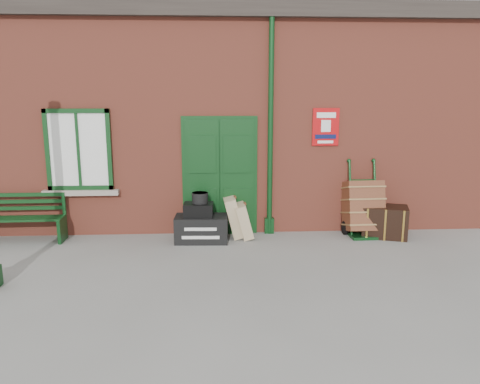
{
  "coord_description": "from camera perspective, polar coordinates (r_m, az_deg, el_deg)",
  "views": [
    {
      "loc": [
        -0.4,
        -7.28,
        2.66
      ],
      "look_at": [
        0.04,
        0.6,
        1.0
      ],
      "focal_mm": 35.0,
      "sensor_mm": 36.0,
      "label": 1
    }
  ],
  "objects": [
    {
      "name": "houdini_trunk",
      "position": [
        8.62,
        -4.71,
        -4.48
      ],
      "size": [
        0.98,
        0.57,
        0.48
      ],
      "primitive_type": "cube",
      "rotation": [
        0.0,
        0.0,
        -0.05
      ],
      "color": "black",
      "rests_on": "ground"
    },
    {
      "name": "porter_trolley",
      "position": [
        9.2,
        14.76,
        -1.79
      ],
      "size": [
        0.7,
        0.76,
        1.41
      ],
      "rotation": [
        0.0,
        0.0,
        0.03
      ],
      "color": "#0D3615",
      "rests_on": "ground"
    },
    {
      "name": "ground",
      "position": [
        7.76,
        -0.02,
        -8.17
      ],
      "size": [
        80.0,
        80.0,
        0.0
      ],
      "primitive_type": "plane",
      "color": "gray",
      "rests_on": "ground"
    },
    {
      "name": "suitcase_front",
      "position": [
        8.76,
        0.45,
        -3.52
      ],
      "size": [
        0.37,
        0.49,
        0.67
      ],
      "primitive_type": "cube",
      "rotation": [
        0.0,
        -0.26,
        0.05
      ],
      "color": "tan",
      "rests_on": "ground"
    },
    {
      "name": "hatbox",
      "position": [
        8.5,
        -4.9,
        -0.7
      ],
      "size": [
        0.3,
        0.3,
        0.19
      ],
      "primitive_type": "cylinder",
      "rotation": [
        0.0,
        0.0,
        -0.05
      ],
      "color": "black",
      "rests_on": "strongbox"
    },
    {
      "name": "bench",
      "position": [
        9.44,
        -24.92,
        -2.75
      ],
      "size": [
        1.47,
        0.48,
        0.91
      ],
      "rotation": [
        0.0,
        0.0,
        0.02
      ],
      "color": "#0E3413",
      "rests_on": "ground"
    },
    {
      "name": "dark_trunk",
      "position": [
        9.26,
        17.2,
        -3.46
      ],
      "size": [
        0.94,
        0.76,
        0.59
      ],
      "primitive_type": "cube",
      "rotation": [
        0.0,
        0.0,
        -0.31
      ],
      "color": "black",
      "rests_on": "ground"
    },
    {
      "name": "suitcase_back",
      "position": [
        8.83,
        -0.76,
        -3.03
      ],
      "size": [
        0.41,
        0.55,
        0.77
      ],
      "primitive_type": "cube",
      "rotation": [
        0.0,
        -0.24,
        0.05
      ],
      "color": "tan",
      "rests_on": "ground"
    },
    {
      "name": "station_building",
      "position": [
        10.79,
        -1.07,
        9.23
      ],
      "size": [
        10.3,
        4.3,
        4.36
      ],
      "color": "#A54935",
      "rests_on": "ground"
    },
    {
      "name": "strongbox",
      "position": [
        8.52,
        -5.08,
        -2.16
      ],
      "size": [
        0.54,
        0.41,
        0.24
      ],
      "primitive_type": "cube",
      "rotation": [
        0.0,
        0.0,
        -0.05
      ],
      "color": "black",
      "rests_on": "houdini_trunk"
    }
  ]
}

